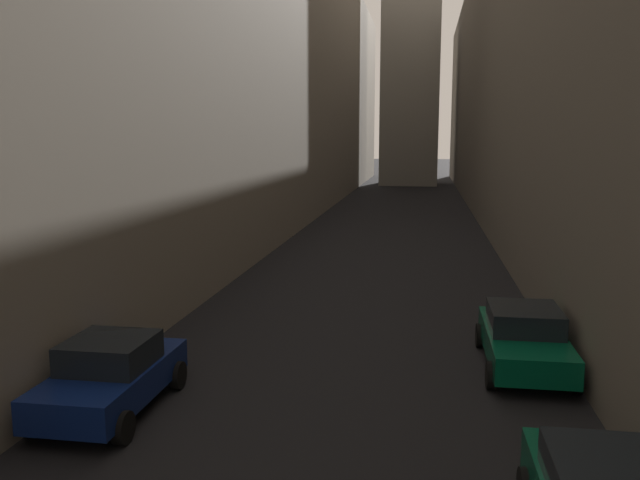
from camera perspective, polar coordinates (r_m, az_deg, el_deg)
name	(u,v)px	position (r m, az deg, el deg)	size (l,w,h in m)	color
ground_plane	(393,227)	(41.42, 6.37, 1.11)	(264.00, 264.00, 0.00)	black
building_block_left	(215,61)	(45.47, -9.15, 15.17)	(13.07, 108.00, 21.24)	gray
building_block_right	(602,68)	(44.47, 23.43, 13.65)	(13.86, 108.00, 19.62)	#60594F
parked_car_left_third	(111,375)	(14.40, -17.79, -11.16)	(2.01, 4.01, 1.56)	navy
parked_car_right_far	(524,338)	(16.93, 17.38, -8.14)	(2.04, 4.45, 1.51)	#05472D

